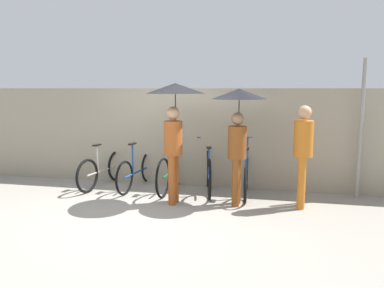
{
  "coord_description": "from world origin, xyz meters",
  "views": [
    {
      "loc": [
        1.91,
        -5.54,
        2.02
      ],
      "look_at": [
        0.48,
        1.12,
        1.0
      ],
      "focal_mm": 35.0,
      "sensor_mm": 36.0,
      "label": 1
    }
  ],
  "objects_px": {
    "parked_bicycle_1": "(138,171)",
    "parked_bicycle_3": "(208,172)",
    "parked_bicycle_0": "(103,169)",
    "pedestrian_leading": "(175,109)",
    "parked_bicycle_2": "(172,171)",
    "parked_bicycle_4": "(246,177)",
    "pedestrian_trailing": "(303,148)",
    "pedestrian_center": "(238,115)"
  },
  "relations": [
    {
      "from": "pedestrian_center",
      "to": "parked_bicycle_3",
      "type": "bearing_deg",
      "value": 139.48
    },
    {
      "from": "pedestrian_leading",
      "to": "parked_bicycle_3",
      "type": "bearing_deg",
      "value": 59.57
    },
    {
      "from": "pedestrian_center",
      "to": "parked_bicycle_0",
      "type": "bearing_deg",
      "value": 171.51
    },
    {
      "from": "parked_bicycle_1",
      "to": "parked_bicycle_3",
      "type": "height_order",
      "value": "parked_bicycle_1"
    },
    {
      "from": "parked_bicycle_1",
      "to": "pedestrian_center",
      "type": "xyz_separation_m",
      "value": [
        2.08,
        -0.61,
        1.21
      ]
    },
    {
      "from": "parked_bicycle_1",
      "to": "parked_bicycle_0",
      "type": "bearing_deg",
      "value": 99.05
    },
    {
      "from": "parked_bicycle_3",
      "to": "pedestrian_leading",
      "type": "bearing_deg",
      "value": 134.9
    },
    {
      "from": "parked_bicycle_3",
      "to": "parked_bicycle_4",
      "type": "bearing_deg",
      "value": -105.92
    },
    {
      "from": "pedestrian_trailing",
      "to": "parked_bicycle_0",
      "type": "bearing_deg",
      "value": 177.99
    },
    {
      "from": "parked_bicycle_2",
      "to": "pedestrian_leading",
      "type": "xyz_separation_m",
      "value": [
        0.25,
        -0.7,
        1.27
      ]
    },
    {
      "from": "pedestrian_trailing",
      "to": "parked_bicycle_4",
      "type": "bearing_deg",
      "value": 157.52
    },
    {
      "from": "parked_bicycle_4",
      "to": "pedestrian_center",
      "type": "distance_m",
      "value": 1.33
    },
    {
      "from": "parked_bicycle_0",
      "to": "parked_bicycle_1",
      "type": "bearing_deg",
      "value": -77.64
    },
    {
      "from": "parked_bicycle_0",
      "to": "parked_bicycle_3",
      "type": "distance_m",
      "value": 2.2
    },
    {
      "from": "parked_bicycle_1",
      "to": "parked_bicycle_2",
      "type": "relative_size",
      "value": 0.98
    },
    {
      "from": "parked_bicycle_0",
      "to": "pedestrian_leading",
      "type": "xyz_separation_m",
      "value": [
        1.72,
        -0.72,
        1.31
      ]
    },
    {
      "from": "pedestrian_center",
      "to": "pedestrian_trailing",
      "type": "distance_m",
      "value": 1.21
    },
    {
      "from": "parked_bicycle_0",
      "to": "pedestrian_center",
      "type": "distance_m",
      "value": 3.12
    },
    {
      "from": "parked_bicycle_1",
      "to": "parked_bicycle_3",
      "type": "relative_size",
      "value": 1.03
    },
    {
      "from": "parked_bicycle_0",
      "to": "parked_bicycle_4",
      "type": "distance_m",
      "value": 2.94
    },
    {
      "from": "parked_bicycle_2",
      "to": "pedestrian_center",
      "type": "height_order",
      "value": "pedestrian_center"
    },
    {
      "from": "parked_bicycle_0",
      "to": "pedestrian_center",
      "type": "bearing_deg",
      "value": -91.96
    },
    {
      "from": "parked_bicycle_0",
      "to": "parked_bicycle_3",
      "type": "height_order",
      "value": "parked_bicycle_3"
    },
    {
      "from": "parked_bicycle_1",
      "to": "parked_bicycle_4",
      "type": "relative_size",
      "value": 1.06
    },
    {
      "from": "parked_bicycle_4",
      "to": "pedestrian_trailing",
      "type": "xyz_separation_m",
      "value": [
        0.96,
        -0.53,
        0.67
      ]
    },
    {
      "from": "parked_bicycle_1",
      "to": "parked_bicycle_3",
      "type": "xyz_separation_m",
      "value": [
        1.47,
        -0.03,
        0.04
      ]
    },
    {
      "from": "parked_bicycle_0",
      "to": "parked_bicycle_3",
      "type": "bearing_deg",
      "value": -80.19
    },
    {
      "from": "parked_bicycle_2",
      "to": "parked_bicycle_3",
      "type": "distance_m",
      "value": 0.73
    },
    {
      "from": "parked_bicycle_2",
      "to": "parked_bicycle_4",
      "type": "xyz_separation_m",
      "value": [
        1.47,
        -0.03,
        -0.04
      ]
    },
    {
      "from": "parked_bicycle_0",
      "to": "parked_bicycle_2",
      "type": "xyz_separation_m",
      "value": [
        1.47,
        -0.02,
        0.04
      ]
    },
    {
      "from": "parked_bicycle_4",
      "to": "pedestrian_center",
      "type": "xyz_separation_m",
      "value": [
        -0.12,
        -0.53,
        1.21
      ]
    },
    {
      "from": "parked_bicycle_1",
      "to": "parked_bicycle_3",
      "type": "distance_m",
      "value": 1.47
    },
    {
      "from": "parked_bicycle_1",
      "to": "parked_bicycle_4",
      "type": "xyz_separation_m",
      "value": [
        2.2,
        -0.08,
        -0.01
      ]
    },
    {
      "from": "parked_bicycle_0",
      "to": "parked_bicycle_4",
      "type": "height_order",
      "value": "parked_bicycle_4"
    },
    {
      "from": "parked_bicycle_0",
      "to": "parked_bicycle_4",
      "type": "xyz_separation_m",
      "value": [
        2.94,
        -0.05,
        -0.0
      ]
    },
    {
      "from": "parked_bicycle_0",
      "to": "parked_bicycle_4",
      "type": "bearing_deg",
      "value": -81.28
    },
    {
      "from": "parked_bicycle_1",
      "to": "pedestrian_leading",
      "type": "xyz_separation_m",
      "value": [
        0.99,
        -0.76,
        1.31
      ]
    },
    {
      "from": "parked_bicycle_1",
      "to": "parked_bicycle_2",
      "type": "distance_m",
      "value": 0.74
    },
    {
      "from": "parked_bicycle_2",
      "to": "parked_bicycle_3",
      "type": "height_order",
      "value": "parked_bicycle_3"
    },
    {
      "from": "pedestrian_center",
      "to": "parked_bicycle_2",
      "type": "bearing_deg",
      "value": 160.69
    },
    {
      "from": "parked_bicycle_0",
      "to": "parked_bicycle_2",
      "type": "bearing_deg",
      "value": -81.23
    },
    {
      "from": "pedestrian_leading",
      "to": "pedestrian_trailing",
      "type": "xyz_separation_m",
      "value": [
        2.18,
        0.14,
        -0.64
      ]
    }
  ]
}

